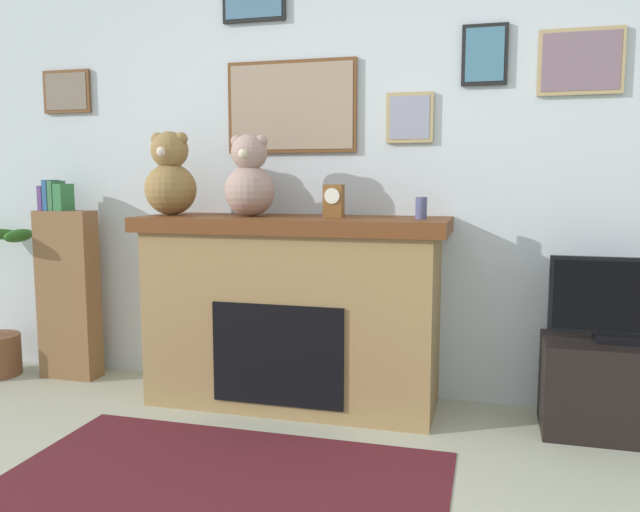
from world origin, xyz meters
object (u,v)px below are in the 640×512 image
at_px(fireplace, 293,310).
at_px(teddy_bear_brown, 250,180).
at_px(candle_jar, 421,208).
at_px(mantel_clock, 334,201).
at_px(television, 619,301).
at_px(tv_stand, 614,388).
at_px(teddy_bear_grey, 170,178).
at_px(bookshelf, 68,290).

height_order(fireplace, teddy_bear_brown, teddy_bear_brown).
xyz_separation_m(candle_jar, mantel_clock, (-0.47, -0.00, 0.03)).
relative_size(television, teddy_bear_brown, 1.43).
bearing_deg(fireplace, mantel_clock, -4.57).
height_order(tv_stand, mantel_clock, mantel_clock).
bearing_deg(candle_jar, tv_stand, -0.24).
xyz_separation_m(tv_stand, television, (0.00, -0.00, 0.44)).
height_order(television, mantel_clock, mantel_clock).
height_order(television, teddy_bear_grey, teddy_bear_grey).
bearing_deg(mantel_clock, candle_jar, 0.15).
distance_m(bookshelf, teddy_bear_grey, 1.06).
relative_size(bookshelf, television, 1.95).
distance_m(bookshelf, candle_jar, 2.28).
bearing_deg(tv_stand, teddy_bear_grey, 179.92).
height_order(tv_stand, teddy_bear_brown, teddy_bear_brown).
xyz_separation_m(tv_stand, mantel_clock, (-1.42, 0.00, 0.91)).
relative_size(fireplace, candle_jar, 14.93).
bearing_deg(teddy_bear_brown, teddy_bear_grey, -180.00).
distance_m(candle_jar, mantel_clock, 0.47).
distance_m(tv_stand, television, 0.44).
bearing_deg(teddy_bear_brown, candle_jar, 0.03).
xyz_separation_m(television, teddy_bear_brown, (-1.90, 0.01, 0.58)).
distance_m(bookshelf, teddy_bear_brown, 1.45).
height_order(bookshelf, teddy_bear_brown, teddy_bear_brown).
xyz_separation_m(television, candle_jar, (-0.96, 0.01, 0.44)).
relative_size(tv_stand, teddy_bear_grey, 1.43).
relative_size(television, teddy_bear_grey, 1.36).
height_order(fireplace, tv_stand, fireplace).
relative_size(bookshelf, tv_stand, 1.85).
relative_size(bookshelf, mantel_clock, 7.08).
bearing_deg(television, fireplace, 179.20).
bearing_deg(candle_jar, fireplace, 178.55).
distance_m(teddy_bear_grey, teddy_bear_brown, 0.48).
relative_size(fireplace, mantel_clock, 9.61).
height_order(tv_stand, teddy_bear_grey, teddy_bear_grey).
height_order(teddy_bear_grey, teddy_bear_brown, teddy_bear_grey).
bearing_deg(mantel_clock, teddy_bear_grey, 179.97).
height_order(bookshelf, teddy_bear_grey, teddy_bear_grey).
distance_m(tv_stand, teddy_bear_grey, 2.60).
bearing_deg(bookshelf, teddy_bear_brown, -4.34).
bearing_deg(candle_jar, television, -0.33).
bearing_deg(teddy_bear_grey, television, -0.12).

